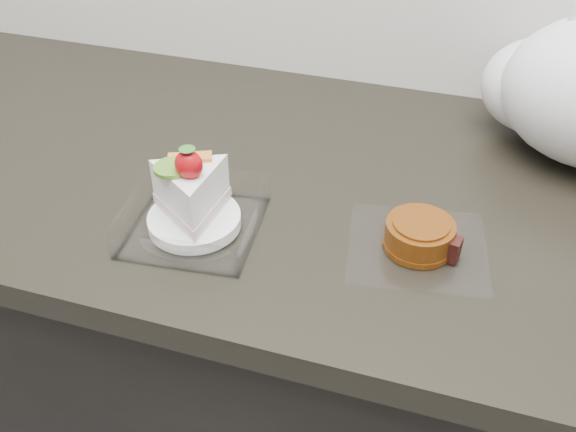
% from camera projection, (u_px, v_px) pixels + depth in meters
% --- Properties ---
extents(counter, '(2.04, 0.64, 0.90)m').
position_uv_depth(counter, '(329.00, 380.00, 1.18)').
color(counter, black).
rests_on(counter, ground).
extents(cake_tray, '(0.18, 0.18, 0.13)m').
position_uv_depth(cake_tray, '(193.00, 207.00, 0.80)').
color(cake_tray, white).
rests_on(cake_tray, counter).
extents(mooncake_wrap, '(0.19, 0.18, 0.04)m').
position_uv_depth(mooncake_wrap, '(420.00, 238.00, 0.78)').
color(mooncake_wrap, white).
rests_on(mooncake_wrap, counter).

